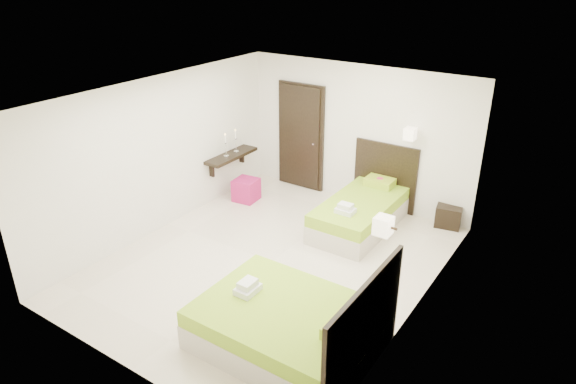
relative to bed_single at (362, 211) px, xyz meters
The scene contains 7 objects.
floor 1.95m from the bed_single, 108.93° to the right, with size 5.50×5.50×0.00m, color beige.
bed_single is the anchor object (origin of this frame).
bed_double 3.30m from the bed_single, 78.33° to the right, with size 2.06×1.75×1.70m.
nightstand 1.52m from the bed_single, 34.65° to the left, with size 0.43×0.38×0.38m, color black.
ottoman 2.35m from the bed_single, behind, with size 0.42×0.42×0.42m, color #9E1553.
door 2.16m from the bed_single, 154.32° to the left, with size 1.02×0.15×2.14m.
console_shelf 2.77m from the bed_single, behind, with size 0.35×1.20×0.78m.
Camera 1 is at (3.96, -5.47, 4.27)m, focal length 32.00 mm.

